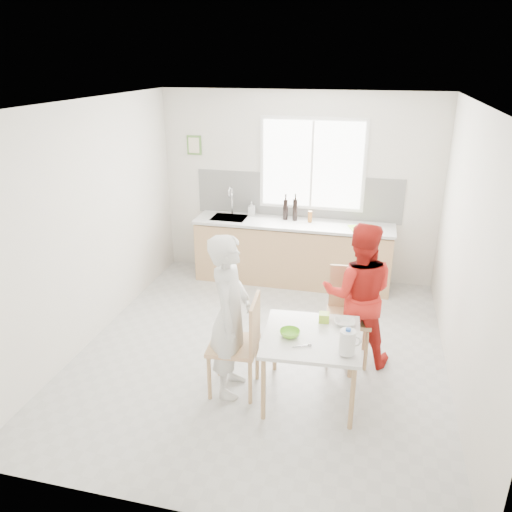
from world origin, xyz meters
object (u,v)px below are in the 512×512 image
Objects in this scene: bowl_white at (345,322)px; milk_jug at (348,342)px; dining_table at (311,342)px; wine_bottle_a at (295,210)px; bowl_green at (290,333)px; wine_bottle_b at (285,209)px; person_red at (358,294)px; chair_left at (241,341)px; chair_far at (349,309)px; person_white at (230,316)px.

milk_jug is (0.06, -0.53, 0.11)m from bowl_white.
wine_bottle_a is (-0.62, 2.73, 0.46)m from dining_table.
bowl_green is 0.58m from milk_jug.
dining_table is 2.89m from wine_bottle_b.
person_red is at bearing 55.33° from bowl_green.
wine_bottle_a reaches higher than chair_left.
chair_far is 3.39× the size of wine_bottle_b.
chair_left is 5.31× the size of bowl_green.
chair_far reaches higher than dining_table.
person_white is at bearing -143.73° from chair_far.
bowl_white is at bearing 92.56° from milk_jug.
chair_left is 3.16× the size of wine_bottle_a.
chair_far is 5.35× the size of bowl_green.
person_red reaches higher than bowl_white.
chair_left is 5.01× the size of bowl_white.
bowl_white is (0.28, 0.27, 0.10)m from dining_table.
wine_bottle_a is (-0.97, 2.99, 0.26)m from milk_jug.
chair_far is (0.29, 0.85, -0.06)m from dining_table.
person_white is at bearing -93.13° from wine_bottle_a.
wine_bottle_b reaches higher than bowl_green.
chair_far is at bearing -44.59° from person_red.
person_red reaches higher than wine_bottle_b.
wine_bottle_a reaches higher than dining_table.
person_red is at bearing -44.59° from chair_far.
dining_table is 3.93× the size of milk_jug.
wine_bottle_a is 1.07× the size of wine_bottle_b.
bowl_white is at bearing 34.90° from bowl_green.
chair_far is 0.26m from person_red.
person_white is (-0.10, -0.01, 0.26)m from chair_left.
wine_bottle_a is (-0.92, 1.88, 0.52)m from chair_far.
wine_bottle_b reaches higher than bowl_white.
wine_bottle_a reaches higher than wine_bottle_b.
chair_left reaches higher than bowl_white.
person_red is (1.16, 0.83, -0.03)m from person_white.
chair_left is at bearing -141.06° from chair_far.
dining_table is 5.03× the size of bowl_green.
milk_jug is at bearing 83.85° from person_red.
wine_bottle_a is 0.14m from wine_bottle_b.
person_red is 1.02m from bowl_green.
chair_left is 0.99× the size of chair_far.
dining_table is 4.74× the size of bowl_white.
person_white reaches higher than bowl_white.
bowl_white is 0.54m from milk_jug.
wine_bottle_b is at bearing 101.47° from bowl_green.
chair_left is at bearing -91.00° from wine_bottle_a.
person_white reaches higher than dining_table.
person_red is 5.26× the size of wine_bottle_b.
bowl_green reaches higher than dining_table.
bowl_green is at bearing -94.95° from person_white.
bowl_green is 0.78× the size of milk_jug.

